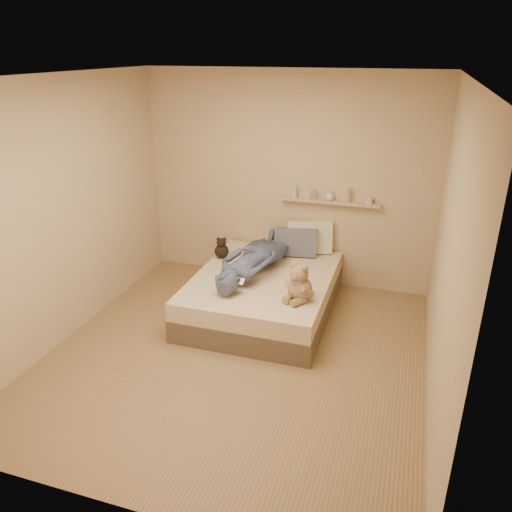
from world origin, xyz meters
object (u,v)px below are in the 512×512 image
(pillow_cream, at_px, (309,237))
(person, at_px, (254,258))
(game_console, at_px, (236,281))
(wall_shelf, at_px, (330,202))
(bed, at_px, (263,294))
(pillow_grey, at_px, (296,242))
(dark_plush, at_px, (222,249))
(teddy_bear, at_px, (299,285))

(pillow_cream, distance_m, person, 0.91)
(game_console, relative_size, wall_shelf, 0.15)
(bed, xyz_separation_m, pillow_grey, (0.21, 0.69, 0.40))
(dark_plush, distance_m, wall_shelf, 1.42)
(teddy_bear, relative_size, pillow_grey, 0.82)
(dark_plush, relative_size, wall_shelf, 0.22)
(teddy_bear, bearing_deg, dark_plush, 145.38)
(pillow_cream, xyz_separation_m, pillow_grey, (-0.13, -0.14, -0.03))
(game_console, xyz_separation_m, pillow_cream, (0.48, 1.34, 0.05))
(game_console, xyz_separation_m, dark_plush, (-0.49, 0.84, -0.04))
(dark_plush, height_order, pillow_cream, pillow_cream)
(wall_shelf, bearing_deg, pillow_grey, -147.46)
(teddy_bear, xyz_separation_m, pillow_cream, (-0.17, 1.28, 0.03))
(teddy_bear, distance_m, person, 0.81)
(game_console, distance_m, person, 0.56)
(pillow_cream, bearing_deg, pillow_grey, -132.52)
(pillow_cream, distance_m, pillow_grey, 0.19)
(dark_plush, distance_m, person, 0.58)
(wall_shelf, bearing_deg, pillow_cream, -159.81)
(dark_plush, xyz_separation_m, wall_shelf, (1.18, 0.57, 0.54))
(person, bearing_deg, teddy_bear, 151.64)
(dark_plush, xyz_separation_m, person, (0.50, -0.29, 0.06))
(teddy_bear, distance_m, pillow_cream, 1.29)
(pillow_grey, bearing_deg, person, -117.61)
(pillow_cream, relative_size, pillow_grey, 1.10)
(dark_plush, bearing_deg, pillow_cream, 27.09)
(bed, height_order, pillow_grey, pillow_grey)
(person, bearing_deg, dark_plush, -20.04)
(dark_plush, bearing_deg, game_console, -59.81)
(game_console, height_order, pillow_cream, pillow_cream)
(person, bearing_deg, game_console, 98.55)
(game_console, xyz_separation_m, wall_shelf, (0.69, 1.42, 0.50))
(pillow_grey, bearing_deg, dark_plush, -157.08)
(pillow_grey, relative_size, person, 0.34)
(person, distance_m, wall_shelf, 1.19)
(bed, relative_size, wall_shelf, 1.58)
(game_console, relative_size, teddy_bear, 0.43)
(teddy_bear, height_order, dark_plush, teddy_bear)
(game_console, xyz_separation_m, pillow_grey, (0.35, 1.20, 0.02))
(game_console, height_order, person, person)
(bed, relative_size, pillow_cream, 3.45)
(bed, xyz_separation_m, game_console, (-0.14, -0.51, 0.38))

